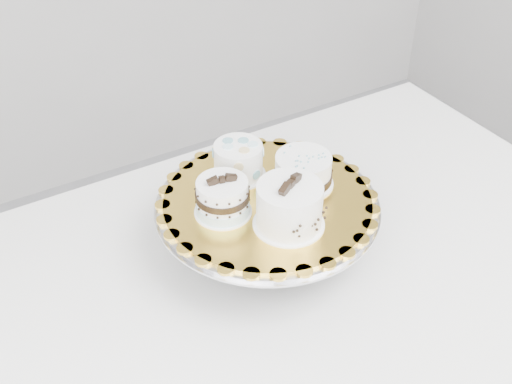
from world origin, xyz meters
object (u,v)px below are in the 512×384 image
cake_banded (223,198)px  cake_ribbon (303,171)px  table (305,280)px  cake_dots (238,160)px  cake_board (267,200)px  cake_stand (267,216)px  cake_swirl (289,207)px

cake_banded → cake_ribbon: (0.17, 0.00, -0.00)m
table → cake_dots: 0.27m
table → cake_ribbon: cake_ribbon is taller
table → cake_banded: cake_banded is taller
cake_board → table: bearing=-39.8°
cake_stand → cake_swirl: (-0.00, -0.08, 0.08)m
table → cake_board: (-0.06, 0.05, 0.19)m
cake_board → cake_ribbon: 0.09m
cake_board → cake_swirl: bearing=-93.4°
table → cake_board: 0.20m
cake_stand → table: bearing=-39.8°
cake_board → cake_ribbon: size_ratio=3.12×
cake_board → cake_dots: size_ratio=3.33×
cake_banded → cake_ribbon: 0.17m
cake_swirl → cake_dots: size_ratio=1.33×
cake_banded → cake_board: bearing=6.5°
cake_board → cake_swirl: 0.09m
cake_ribbon → cake_banded: bearing=-172.4°
cake_stand → cake_dots: size_ratio=3.61×
table → cake_ribbon: (0.02, 0.06, 0.22)m
cake_stand → cake_dots: (-0.01, 0.09, 0.07)m
table → cake_banded: (-0.14, 0.06, 0.22)m
cake_board → cake_banded: size_ratio=3.58×
table → cake_dots: (-0.07, 0.14, 0.22)m
cake_ribbon → cake_dots: bearing=145.2°
table → cake_banded: 0.27m
cake_banded → cake_ribbon: cake_banded is taller
cake_stand → cake_ribbon: size_ratio=3.39×
cake_dots → cake_banded: bearing=-133.4°
cake_board → cake_ribbon: (0.08, 0.01, 0.03)m
cake_stand → cake_dots: 0.12m
table → cake_swirl: cake_swirl is taller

